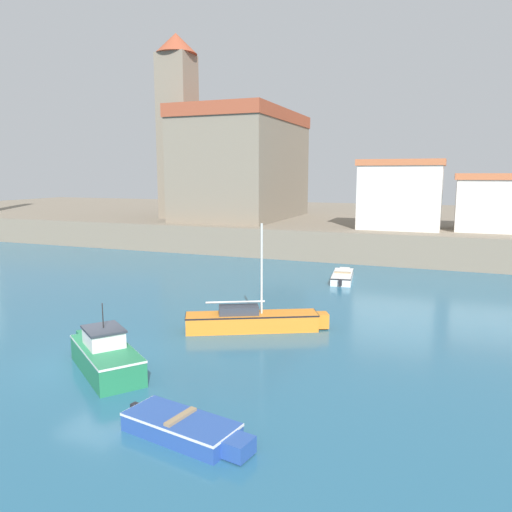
{
  "coord_description": "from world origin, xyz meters",
  "views": [
    {
      "loc": [
        11.85,
        -14.15,
        6.91
      ],
      "look_at": [
        1.04,
        13.71,
        2.0
      ],
      "focal_mm": 35.0,
      "sensor_mm": 36.0,
      "label": 1
    }
  ],
  "objects_px": {
    "dinghy_blue_0": "(184,427)",
    "harbor_shed_mid_row": "(506,202)",
    "sailboat_orange_3": "(253,320)",
    "dinghy_white_4": "(343,276)",
    "motorboat_green_2": "(105,354)",
    "harbor_shed_near_wharf": "(400,194)",
    "church": "(237,160)"
  },
  "relations": [
    {
      "from": "harbor_shed_near_wharf",
      "to": "harbor_shed_mid_row",
      "type": "distance_m",
      "value": 8.11
    },
    {
      "from": "sailboat_orange_3",
      "to": "dinghy_white_4",
      "type": "distance_m",
      "value": 12.13
    },
    {
      "from": "dinghy_blue_0",
      "to": "church",
      "type": "bearing_deg",
      "value": 111.33
    },
    {
      "from": "harbor_shed_mid_row",
      "to": "sailboat_orange_3",
      "type": "bearing_deg",
      "value": -116.77
    },
    {
      "from": "sailboat_orange_3",
      "to": "motorboat_green_2",
      "type": "bearing_deg",
      "value": -117.33
    },
    {
      "from": "dinghy_blue_0",
      "to": "motorboat_green_2",
      "type": "distance_m",
      "value": 5.75
    },
    {
      "from": "motorboat_green_2",
      "to": "harbor_shed_near_wharf",
      "type": "height_order",
      "value": "harbor_shed_near_wharf"
    },
    {
      "from": "church",
      "to": "harbor_shed_mid_row",
      "type": "xyz_separation_m",
      "value": [
        24.71,
        -3.61,
        -3.57
      ]
    },
    {
      "from": "sailboat_orange_3",
      "to": "dinghy_white_4",
      "type": "bearing_deg",
      "value": 82.49
    },
    {
      "from": "dinghy_white_4",
      "to": "sailboat_orange_3",
      "type": "bearing_deg",
      "value": -97.51
    },
    {
      "from": "dinghy_blue_0",
      "to": "harbor_shed_near_wharf",
      "type": "xyz_separation_m",
      "value": [
        2.37,
        31.87,
        5.01
      ]
    },
    {
      "from": "harbor_shed_near_wharf",
      "to": "sailboat_orange_3",
      "type": "bearing_deg",
      "value": -100.14
    },
    {
      "from": "motorboat_green_2",
      "to": "dinghy_white_4",
      "type": "xyz_separation_m",
      "value": [
        4.79,
        18.24,
        -0.31
      ]
    },
    {
      "from": "dinghy_blue_0",
      "to": "harbor_shed_mid_row",
      "type": "height_order",
      "value": "harbor_shed_mid_row"
    },
    {
      "from": "motorboat_green_2",
      "to": "church",
      "type": "distance_m",
      "value": 35.84
    },
    {
      "from": "dinghy_white_4",
      "to": "harbor_shed_mid_row",
      "type": "xyz_separation_m",
      "value": [
        10.46,
        11.86,
        4.46
      ]
    },
    {
      "from": "harbor_shed_near_wharf",
      "to": "harbor_shed_mid_row",
      "type": "xyz_separation_m",
      "value": [
        8.0,
        1.24,
        -0.55
      ]
    },
    {
      "from": "dinghy_blue_0",
      "to": "harbor_shed_mid_row",
      "type": "distance_m",
      "value": 34.98
    },
    {
      "from": "dinghy_blue_0",
      "to": "harbor_shed_mid_row",
      "type": "xyz_separation_m",
      "value": [
        10.37,
        33.11,
        4.46
      ]
    },
    {
      "from": "motorboat_green_2",
      "to": "harbor_shed_mid_row",
      "type": "xyz_separation_m",
      "value": [
        15.26,
        30.09,
        4.14
      ]
    },
    {
      "from": "dinghy_blue_0",
      "to": "dinghy_white_4",
      "type": "xyz_separation_m",
      "value": [
        -0.09,
        21.25,
        -0.0
      ]
    },
    {
      "from": "dinghy_blue_0",
      "to": "motorboat_green_2",
      "type": "bearing_deg",
      "value": 148.3
    },
    {
      "from": "motorboat_green_2",
      "to": "church",
      "type": "relative_size",
      "value": 0.25
    },
    {
      "from": "dinghy_blue_0",
      "to": "sailboat_orange_3",
      "type": "relative_size",
      "value": 0.65
    },
    {
      "from": "dinghy_blue_0",
      "to": "church",
      "type": "relative_size",
      "value": 0.22
    },
    {
      "from": "dinghy_white_4",
      "to": "dinghy_blue_0",
      "type": "bearing_deg",
      "value": -89.75
    },
    {
      "from": "harbor_shed_mid_row",
      "to": "harbor_shed_near_wharf",
      "type": "bearing_deg",
      "value": -171.2
    },
    {
      "from": "dinghy_blue_0",
      "to": "church",
      "type": "xyz_separation_m",
      "value": [
        -14.34,
        36.72,
        8.03
      ]
    },
    {
      "from": "dinghy_white_4",
      "to": "harbor_shed_mid_row",
      "type": "distance_m",
      "value": 16.43
    },
    {
      "from": "sailboat_orange_3",
      "to": "harbor_shed_near_wharf",
      "type": "bearing_deg",
      "value": 79.86
    },
    {
      "from": "dinghy_blue_0",
      "to": "harbor_shed_mid_row",
      "type": "bearing_deg",
      "value": 72.61
    },
    {
      "from": "dinghy_white_4",
      "to": "church",
      "type": "bearing_deg",
      "value": 132.64
    }
  ]
}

